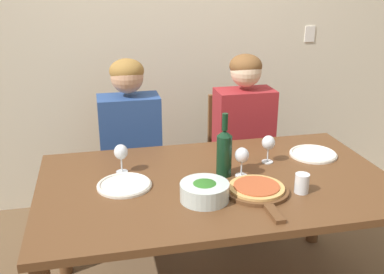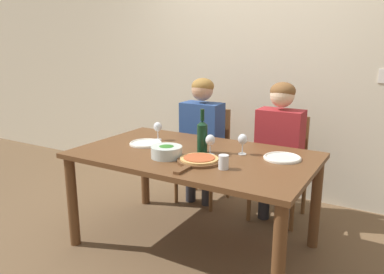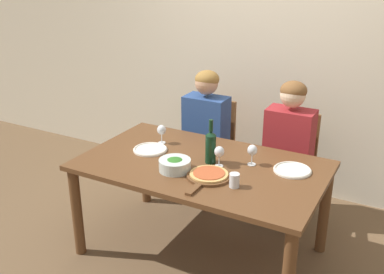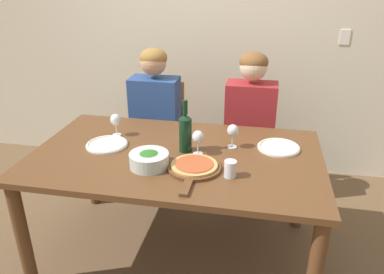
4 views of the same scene
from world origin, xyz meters
name	(u,v)px [view 4 (image 4 of 4)]	position (x,y,z in m)	size (l,w,h in m)	color
ground_plane	(178,251)	(0.00, 0.00, 0.00)	(40.00, 40.00, 0.00)	brown
back_wall	(211,21)	(0.00, 1.35, 1.35)	(10.00, 0.06, 2.70)	beige
dining_table	(176,168)	(0.00, 0.00, 0.65)	(1.72, 1.02, 0.74)	brown
chair_left	(160,132)	(-0.36, 0.87, 0.48)	(0.42, 0.42, 0.90)	brown
chair_right	(249,139)	(0.40, 0.87, 0.48)	(0.42, 0.42, 0.90)	brown
person_woman	(155,110)	(-0.36, 0.76, 0.73)	(0.47, 0.51, 1.21)	#28282D
person_man	(250,116)	(0.40, 0.76, 0.73)	(0.47, 0.51, 1.21)	#28282D
wine_bottle	(185,132)	(0.05, 0.05, 0.87)	(0.08, 0.08, 0.32)	black
broccoli_bowl	(149,160)	(-0.11, -0.19, 0.78)	(0.22, 0.22, 0.09)	silver
dinner_plate_left	(107,144)	(-0.45, 0.02, 0.75)	(0.26, 0.26, 0.02)	silver
dinner_plate_right	(279,147)	(0.60, 0.18, 0.75)	(0.26, 0.26, 0.02)	silver
pizza_on_board	(194,167)	(0.14, -0.18, 0.76)	(0.30, 0.44, 0.04)	brown
wine_glass_left	(116,121)	(-0.45, 0.19, 0.85)	(0.07, 0.07, 0.15)	silver
wine_glass_right	(233,132)	(0.32, 0.15, 0.85)	(0.07, 0.07, 0.15)	silver
wine_glass_centre	(198,138)	(0.13, 0.02, 0.85)	(0.07, 0.07, 0.15)	silver
water_tumbler	(230,169)	(0.34, -0.21, 0.79)	(0.07, 0.07, 0.09)	silver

